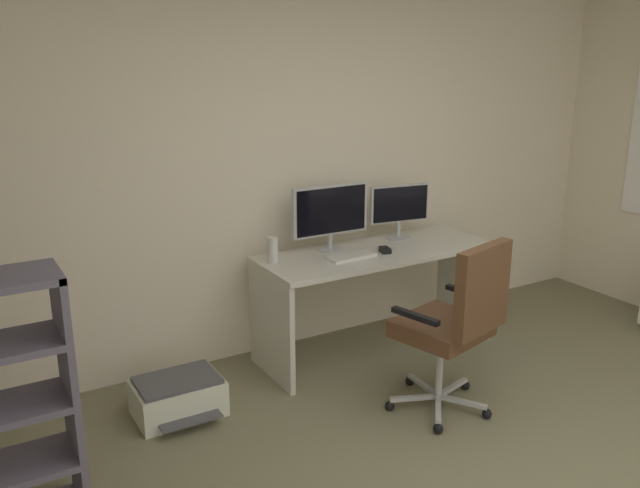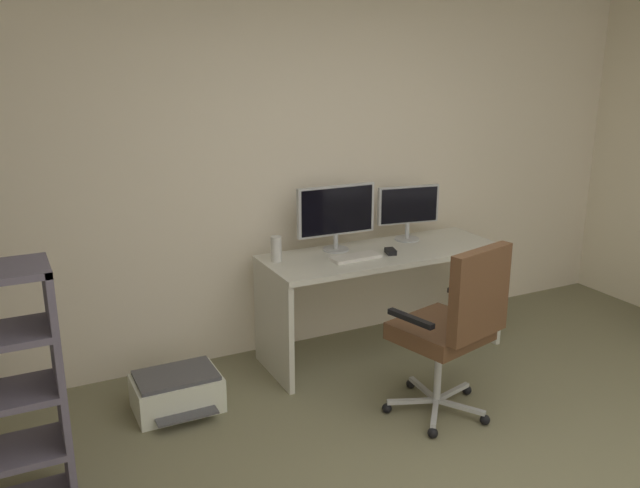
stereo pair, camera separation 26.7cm
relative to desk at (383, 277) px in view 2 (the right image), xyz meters
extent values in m
cube|color=beige|center=(-0.38, 0.47, 0.79)|extent=(5.57, 0.10, 2.71)
cube|color=beige|center=(0.00, 0.00, 0.17)|extent=(1.69, 0.61, 0.04)
cube|color=beige|center=(-0.83, 0.00, -0.21)|extent=(0.04, 0.59, 0.72)
cube|color=beige|center=(0.83, 0.00, -0.21)|extent=(0.04, 0.59, 0.72)
cylinder|color=#B2B5B7|center=(-0.28, 0.17, 0.19)|extent=(0.18, 0.18, 0.01)
cylinder|color=#B2B5B7|center=(-0.28, 0.17, 0.26)|extent=(0.03, 0.03, 0.11)
cube|color=#B7BABC|center=(-0.28, 0.17, 0.47)|extent=(0.57, 0.05, 0.34)
cube|color=black|center=(-0.28, 0.14, 0.47)|extent=(0.53, 0.02, 0.31)
cylinder|color=#B2B5B7|center=(0.30, 0.17, 0.19)|extent=(0.18, 0.18, 0.01)
cylinder|color=#B2B5B7|center=(0.30, 0.17, 0.26)|extent=(0.03, 0.03, 0.13)
cube|color=#B7BABC|center=(0.30, 0.17, 0.45)|extent=(0.46, 0.11, 0.27)
cube|color=black|center=(0.30, 0.14, 0.45)|extent=(0.43, 0.07, 0.25)
cube|color=silver|center=(-0.26, -0.07, 0.20)|extent=(0.35, 0.14, 0.02)
cube|color=black|center=(0.01, -0.08, 0.20)|extent=(0.08, 0.11, 0.03)
cylinder|color=silver|center=(-0.75, 0.12, 0.27)|extent=(0.07, 0.07, 0.17)
cube|color=#B7BABC|center=(0.01, -0.82, -0.50)|extent=(0.30, 0.11, 0.02)
sphere|color=black|center=(0.16, -0.78, -0.54)|extent=(0.06, 0.06, 0.06)
cube|color=#B7BABC|center=(-0.13, -0.71, -0.50)|extent=(0.05, 0.30, 0.02)
sphere|color=black|center=(-0.12, -0.56, -0.54)|extent=(0.06, 0.06, 0.06)
cube|color=#B7BABC|center=(-0.27, -0.80, -0.50)|extent=(0.29, 0.14, 0.02)
sphere|color=black|center=(-0.41, -0.75, -0.54)|extent=(0.06, 0.06, 0.06)
cube|color=#B7BABC|center=(-0.23, -0.97, -0.50)|extent=(0.22, 0.25, 0.02)
sphere|color=black|center=(-0.33, -1.09, -0.54)|extent=(0.06, 0.06, 0.06)
cube|color=#B7BABC|center=(-0.05, -0.98, -0.50)|extent=(0.19, 0.27, 0.02)
sphere|color=black|center=(0.03, -1.11, -0.54)|extent=(0.06, 0.06, 0.06)
cylinder|color=#B7BABC|center=(-0.13, -0.86, -0.30)|extent=(0.04, 0.04, 0.40)
cube|color=brown|center=(-0.13, -0.86, -0.05)|extent=(0.58, 0.55, 0.10)
cube|color=brown|center=(-0.07, -1.10, 0.25)|extent=(0.45, 0.18, 0.50)
cube|color=black|center=(-0.39, -0.92, 0.10)|extent=(0.12, 0.31, 0.03)
cube|color=black|center=(0.12, -0.79, 0.10)|extent=(0.12, 0.31, 0.03)
cube|color=slate|center=(-2.19, -0.72, 0.03)|extent=(0.03, 0.32, 1.20)
cube|color=silver|center=(-1.52, -0.14, -0.46)|extent=(0.51, 0.34, 0.21)
cube|color=#4C4C51|center=(-1.52, -0.14, -0.34)|extent=(0.47, 0.32, 0.02)
cube|color=#4C4C51|center=(-1.52, -0.35, -0.50)|extent=(0.36, 0.10, 0.01)
camera|label=1|loc=(-2.59, -3.62, 1.53)|focal=37.50mm
camera|label=2|loc=(-2.36, -3.75, 1.53)|focal=37.50mm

